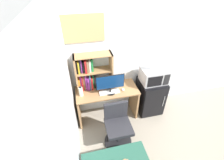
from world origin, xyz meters
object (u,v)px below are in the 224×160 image
microwave (154,76)px  wall_corkboard (83,29)px  keyboard (109,92)px  desk_fan (154,63)px  mini_fridge (150,96)px  desk_chair (118,127)px  monitor (110,83)px  computer_mouse (123,89)px  water_bottle (81,91)px  hutch_bookshelf (89,73)px

microwave → wall_corkboard: size_ratio=0.70×
keyboard → desk_fan: size_ratio=1.56×
keyboard → mini_fridge: bearing=3.9°
desk_fan → desk_chair: (-0.89, -0.64, -0.88)m
microwave → desk_fan: 0.30m
microwave → desk_chair: size_ratio=0.59×
monitor → computer_mouse: size_ratio=6.41×
desk_chair → wall_corkboard: bearing=112.6°
water_bottle → wall_corkboard: (0.19, 0.32, 1.09)m
water_bottle → wall_corkboard: 1.15m
water_bottle → microwave: (1.51, 0.03, 0.11)m
microwave → mini_fridge: bearing=-90.2°
desk_fan → desk_chair: bearing=-144.4°
hutch_bookshelf → desk_fan: (1.27, -0.18, 0.14)m
keyboard → desk_chair: (0.02, -0.58, -0.39)m
desk_fan → wall_corkboard: (-1.28, 0.29, 0.68)m
hutch_bookshelf → keyboard: (0.35, -0.24, -0.35)m
desk_chair → wall_corkboard: (-0.39, 0.93, 1.56)m
mini_fridge → desk_chair: 1.13m
mini_fridge → microwave: microwave is taller
computer_mouse → wall_corkboard: size_ratio=0.12×
monitor → computer_mouse: bearing=1.1°
computer_mouse → wall_corkboard: 1.38m
monitor → water_bottle: (-0.57, 0.04, -0.12)m
computer_mouse → wall_corkboard: (-0.65, 0.35, 1.17)m
keyboard → computer_mouse: 0.28m
water_bottle → keyboard: bearing=-3.8°
keyboard → water_bottle: (-0.55, 0.04, 0.09)m
computer_mouse → monitor: bearing=-178.9°
monitor → keyboard: size_ratio=1.37×
keyboard → microwave: microwave is taller
water_bottle → desk_fan: size_ratio=0.82×
computer_mouse → desk_chair: bearing=-114.2°
computer_mouse → desk_chair: desk_chair is taller
desk_chair → computer_mouse: bearing=65.8°
computer_mouse → water_bottle: bearing=177.7°
keyboard → mini_fridge: 1.02m
keyboard → water_bottle: size_ratio=1.90×
monitor → wall_corkboard: (-0.38, 0.35, 0.96)m
microwave → hutch_bookshelf: bearing=172.4°
monitor → desk_chair: 0.83m
water_bottle → wall_corkboard: bearing=59.2°
computer_mouse → desk_fan: bearing=5.5°
keyboard → microwave: size_ratio=0.79×
hutch_bookshelf → water_bottle: 0.39m
desk_chair → microwave: bearing=34.6°
desk_fan → monitor: bearing=-175.8°
monitor → water_bottle: size_ratio=2.61×
keyboard → desk_fan: desk_fan is taller
keyboard → mini_fridge: size_ratio=0.50×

